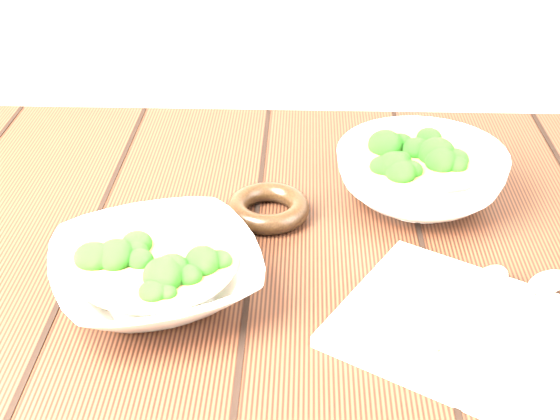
# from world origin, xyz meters

# --- Properties ---
(table) EXTENTS (1.20, 0.80, 0.75)m
(table) POSITION_xyz_m (0.00, 0.00, 0.63)
(table) COLOR #32190E
(table) RESTS_ON ground
(soup_bowl_front) EXTENTS (0.28, 0.28, 0.06)m
(soup_bowl_front) POSITION_xyz_m (-0.12, -0.08, 0.78)
(soup_bowl_front) COLOR white
(soup_bowl_front) RESTS_ON table
(soup_bowl_back) EXTENTS (0.26, 0.26, 0.08)m
(soup_bowl_back) POSITION_xyz_m (0.19, 0.13, 0.79)
(soup_bowl_back) COLOR white
(soup_bowl_back) RESTS_ON table
(trivet) EXTENTS (0.13, 0.13, 0.03)m
(trivet) POSITION_xyz_m (-0.01, 0.08, 0.76)
(trivet) COLOR black
(trivet) RESTS_ON table
(napkin) EXTENTS (0.31, 0.30, 0.01)m
(napkin) POSITION_xyz_m (0.20, -0.14, 0.76)
(napkin) COLOR #BBB09C
(napkin) RESTS_ON table
(spoon_left) EXTENTS (0.13, 0.18, 0.01)m
(spoon_left) POSITION_xyz_m (0.22, -0.10, 0.77)
(spoon_left) COLOR #B8B1A2
(spoon_left) RESTS_ON napkin
(spoon_right) EXTENTS (0.17, 0.14, 0.01)m
(spoon_right) POSITION_xyz_m (0.27, -0.10, 0.77)
(spoon_right) COLOR #B8B1A2
(spoon_right) RESTS_ON napkin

